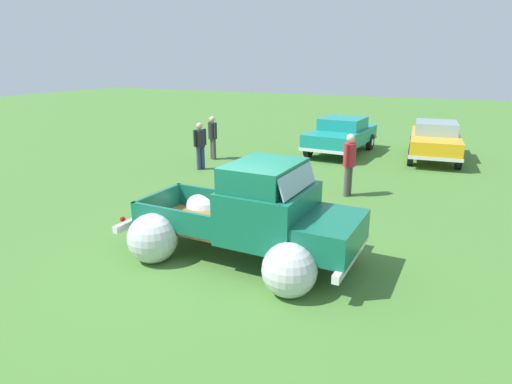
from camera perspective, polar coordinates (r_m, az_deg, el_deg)
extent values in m
plane|color=#477A33|center=(8.66, -2.29, -8.23)|extent=(80.00, 80.00, 0.00)
cylinder|color=black|center=(8.71, 8.93, -5.54)|extent=(0.77, 0.24, 0.76)
cylinder|color=silver|center=(8.71, 8.93, -5.54)|extent=(0.35, 0.24, 0.34)
cylinder|color=black|center=(7.22, 4.49, -10.34)|extent=(0.77, 0.24, 0.76)
cylinder|color=silver|center=(7.22, 4.49, -10.34)|extent=(0.35, 0.24, 0.34)
cylinder|color=black|center=(9.85, -6.71, -2.73)|extent=(0.77, 0.24, 0.76)
cylinder|color=silver|center=(9.85, -6.71, -2.73)|extent=(0.35, 0.24, 0.34)
cylinder|color=black|center=(8.57, -13.16, -6.19)|extent=(0.77, 0.24, 0.76)
cylinder|color=silver|center=(8.57, -13.16, -6.19)|extent=(0.35, 0.24, 0.34)
sphere|color=silver|center=(9.87, -6.57, -2.32)|extent=(0.99, 0.99, 0.96)
sphere|color=silver|center=(8.51, -13.41, -5.93)|extent=(0.99, 0.99, 0.96)
cube|color=olive|center=(8.91, -7.68, -3.84)|extent=(2.10, 1.60, 0.04)
cube|color=#14664C|center=(9.41, -5.23, -1.13)|extent=(2.05, 0.14, 0.50)
cube|color=#14664C|center=(8.28, -10.59, -3.92)|extent=(2.05, 0.14, 0.50)
cube|color=#14664C|center=(8.34, -2.14, -3.49)|extent=(0.13, 1.54, 0.50)
cube|color=#14664C|center=(9.41, -12.70, -1.50)|extent=(0.13, 1.54, 0.50)
cube|color=#14664C|center=(8.00, 1.70, -2.68)|extent=(1.50, 1.74, 0.95)
cube|color=#14664C|center=(7.83, 1.09, 2.26)|extent=(1.20, 1.57, 0.45)
cube|color=#8CADB7|center=(7.59, 5.47, 1.54)|extent=(0.19, 1.46, 0.38)
cube|color=#14664C|center=(7.71, 8.79, -5.24)|extent=(1.30, 1.66, 0.55)
sphere|color=silver|center=(8.72, 9.00, -5.23)|extent=(0.95, 0.95, 0.92)
sphere|color=silver|center=(7.17, 4.41, -10.15)|extent=(0.95, 0.95, 0.92)
cube|color=silver|center=(9.70, -13.97, -2.97)|extent=(0.18, 1.98, 0.14)
cube|color=silver|center=(7.71, 12.52, -8.17)|extent=(0.18, 1.98, 0.14)
sphere|color=red|center=(10.19, -11.00, -0.73)|extent=(0.11, 0.11, 0.11)
sphere|color=red|center=(9.07, -17.09, -3.42)|extent=(0.11, 0.11, 0.11)
cylinder|color=black|center=(16.68, 12.42, 4.99)|extent=(0.24, 0.67, 0.66)
cylinder|color=silver|center=(16.68, 12.42, 4.99)|extent=(0.23, 0.31, 0.30)
cylinder|color=black|center=(17.23, 6.89, 5.65)|extent=(0.24, 0.67, 0.66)
cylinder|color=silver|center=(17.23, 6.89, 5.65)|extent=(0.23, 0.31, 0.30)
cylinder|color=black|center=(19.19, 14.75, 6.37)|extent=(0.24, 0.67, 0.66)
cylinder|color=silver|center=(19.19, 14.75, 6.37)|extent=(0.23, 0.31, 0.30)
cylinder|color=black|center=(19.68, 9.84, 6.94)|extent=(0.24, 0.67, 0.66)
cylinder|color=silver|center=(19.68, 9.84, 6.94)|extent=(0.23, 0.31, 0.30)
cube|color=teal|center=(18.10, 11.10, 7.21)|extent=(2.12, 4.26, 0.55)
cube|color=teal|center=(18.18, 11.35, 8.83)|extent=(1.72, 1.84, 0.45)
cube|color=silver|center=(20.07, 12.89, 7.30)|extent=(1.92, 0.22, 0.12)
cube|color=silver|center=(16.26, 8.79, 5.32)|extent=(1.92, 0.22, 0.12)
cylinder|color=black|center=(16.79, 25.08, 3.86)|extent=(0.26, 0.67, 0.66)
cylinder|color=silver|center=(16.79, 25.08, 3.86)|extent=(0.24, 0.31, 0.30)
cylinder|color=black|center=(16.72, 19.64, 4.43)|extent=(0.26, 0.67, 0.66)
cylinder|color=silver|center=(16.72, 19.64, 4.43)|extent=(0.24, 0.31, 0.30)
cylinder|color=black|center=(19.39, 24.54, 5.50)|extent=(0.26, 0.67, 0.66)
cylinder|color=silver|center=(19.39, 24.54, 5.50)|extent=(0.24, 0.31, 0.30)
cylinder|color=black|center=(19.33, 19.82, 6.00)|extent=(0.26, 0.67, 0.66)
cylinder|color=silver|center=(19.33, 19.82, 6.00)|extent=(0.24, 0.31, 0.30)
cube|color=#F2A819|center=(17.97, 22.40, 6.18)|extent=(2.07, 4.29, 0.55)
cube|color=#8CADB7|center=(18.06, 22.57, 7.82)|extent=(1.62, 1.87, 0.45)
cube|color=silver|center=(20.02, 22.19, 6.45)|extent=(1.78, 0.25, 0.12)
cube|color=silver|center=(16.02, 22.47, 4.04)|extent=(1.78, 0.25, 0.12)
cylinder|color=#4C4742|center=(16.74, -5.52, 5.60)|extent=(0.21, 0.21, 0.80)
cylinder|color=#4C4742|center=(16.89, -5.79, 5.70)|extent=(0.21, 0.21, 0.80)
cylinder|color=#26262B|center=(16.69, -5.72, 8.01)|extent=(0.47, 0.47, 0.60)
cylinder|color=#26262B|center=(16.50, -5.37, 8.02)|extent=(0.12, 0.12, 0.57)
cylinder|color=#26262B|center=(16.88, -6.08, 8.20)|extent=(0.12, 0.12, 0.57)
sphere|color=beige|center=(16.63, -5.77, 9.50)|extent=(0.30, 0.30, 0.22)
cylinder|color=navy|center=(15.24, -7.53, 4.38)|extent=(0.19, 0.19, 0.79)
cylinder|color=navy|center=(15.34, -7.02, 4.49)|extent=(0.19, 0.19, 0.79)
cylinder|color=#26262B|center=(15.16, -7.37, 6.99)|extent=(0.44, 0.44, 0.59)
cylinder|color=#26262B|center=(15.02, -8.05, 6.99)|extent=(0.12, 0.12, 0.56)
cylinder|color=#26262B|center=(15.28, -6.71, 7.21)|extent=(0.12, 0.12, 0.56)
sphere|color=#DBAD84|center=(15.09, -7.44, 8.61)|extent=(0.28, 0.28, 0.21)
cylinder|color=#4C4742|center=(12.36, 11.81, 1.34)|extent=(0.18, 0.18, 0.85)
cylinder|color=#4C4742|center=(12.51, 12.15, 1.51)|extent=(0.18, 0.18, 0.85)
cylinder|color=#B2262D|center=(12.26, 12.19, 4.78)|extent=(0.40, 0.40, 0.64)
cylinder|color=#B2262D|center=(12.06, 11.76, 4.76)|extent=(0.11, 0.11, 0.61)
cylinder|color=#B2262D|center=(12.45, 12.63, 5.09)|extent=(0.11, 0.11, 0.61)
sphere|color=beige|center=(12.18, 12.33, 6.92)|extent=(0.27, 0.27, 0.23)
cube|color=black|center=(11.09, -5.42, -2.41)|extent=(0.36, 0.36, 0.03)
cone|color=orange|center=(10.99, -5.46, -0.86)|extent=(0.28, 0.28, 0.60)
cylinder|color=white|center=(10.97, -5.47, -0.41)|extent=(0.17, 0.17, 0.08)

